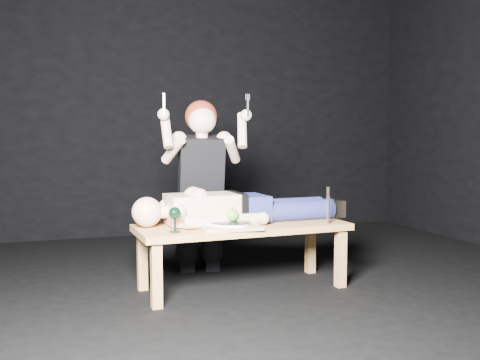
{
  "coord_description": "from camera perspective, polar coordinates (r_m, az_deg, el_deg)",
  "views": [
    {
      "loc": [
        -1.39,
        -3.3,
        1.05
      ],
      "look_at": [
        -0.19,
        0.25,
        0.75
      ],
      "focal_mm": 40.8,
      "sensor_mm": 36.0,
      "label": 1
    }
  ],
  "objects": [
    {
      "name": "fork_flat",
      "position": [
        3.5,
        -4.0,
        -5.25
      ],
      "size": [
        0.07,
        0.15,
        0.01
      ],
      "primitive_type": "cube",
      "rotation": [
        0.0,
        0.0,
        0.39
      ],
      "color": "#B2B2B7",
      "rests_on": "table"
    },
    {
      "name": "ground",
      "position": [
        3.73,
        4.09,
        -11.77
      ],
      "size": [
        5.0,
        5.0,
        0.0
      ],
      "primitive_type": "plane",
      "color": "black",
      "rests_on": "ground"
    },
    {
      "name": "apple",
      "position": [
        3.57,
        -0.81,
        -3.72
      ],
      "size": [
        0.08,
        0.08,
        0.08
      ],
      "primitive_type": "sphere",
      "color": "green",
      "rests_on": "plate"
    },
    {
      "name": "table",
      "position": [
        3.8,
        0.24,
        -7.98
      ],
      "size": [
        1.47,
        0.61,
        0.45
      ],
      "primitive_type": "cube",
      "rotation": [
        0.0,
        0.0,
        0.05
      ],
      "color": "tan",
      "rests_on": "ground"
    },
    {
      "name": "knife_flat",
      "position": [
        3.61,
        1.36,
        -4.95
      ],
      "size": [
        0.04,
        0.15,
        0.01
      ],
      "primitive_type": "cube",
      "rotation": [
        0.0,
        0.0,
        0.16
      ],
      "color": "#B2B2B7",
      "rests_on": "table"
    },
    {
      "name": "serving_tray",
      "position": [
        3.57,
        -1.04,
        -4.91
      ],
      "size": [
        0.4,
        0.3,
        0.02
      ],
      "primitive_type": "cube",
      "rotation": [
        0.0,
        0.0,
        -0.05
      ],
      "color": "tan",
      "rests_on": "table"
    },
    {
      "name": "back_wall",
      "position": [
        5.98,
        -5.26,
        8.85
      ],
      "size": [
        5.0,
        0.0,
        5.0
      ],
      "primitive_type": "plane",
      "rotation": [
        1.57,
        0.0,
        0.0
      ],
      "color": "black",
      "rests_on": "ground"
    },
    {
      "name": "goblet",
      "position": [
        3.45,
        -6.82,
        -4.13
      ],
      "size": [
        0.08,
        0.08,
        0.16
      ],
      "primitive_type": null,
      "rotation": [
        0.0,
        0.0,
        0.05
      ],
      "color": "black",
      "rests_on": "table"
    },
    {
      "name": "kneeling_woman",
      "position": [
        4.2,
        -4.24,
        -0.52
      ],
      "size": [
        0.81,
        0.88,
        1.36
      ],
      "primitive_type": null,
      "rotation": [
        0.0,
        0.0,
        -0.11
      ],
      "color": "black",
      "rests_on": "ground"
    },
    {
      "name": "carving_knife",
      "position": [
        3.8,
        9.19,
        -2.62
      ],
      "size": [
        0.03,
        0.04,
        0.26
      ],
      "primitive_type": null,
      "rotation": [
        0.0,
        0.0,
        0.05
      ],
      "color": "#B2B2B7",
      "rests_on": "table"
    },
    {
      "name": "lying_man",
      "position": [
        3.84,
        0.32,
        -2.51
      ],
      "size": [
        1.42,
        0.49,
        0.25
      ],
      "primitive_type": null,
      "rotation": [
        0.0,
        0.0,
        0.05
      ],
      "color": "#E1AD93",
      "rests_on": "table"
    },
    {
      "name": "plate",
      "position": [
        3.57,
        -1.04,
        -4.57
      ],
      "size": [
        0.27,
        0.27,
        0.02
      ],
      "primitive_type": "cylinder",
      "rotation": [
        0.0,
        0.0,
        -0.05
      ],
      "color": "white",
      "rests_on": "serving_tray"
    },
    {
      "name": "spoon_flat",
      "position": [
        3.67,
        1.34,
        -4.8
      ],
      "size": [
        0.08,
        0.15,
        0.01
      ],
      "primitive_type": "cube",
      "rotation": [
        0.0,
        0.0,
        0.43
      ],
      "color": "#B2B2B7",
      "rests_on": "table"
    }
  ]
}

